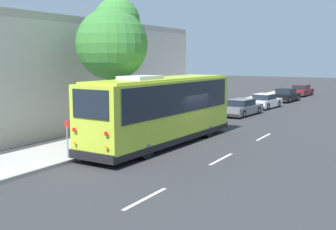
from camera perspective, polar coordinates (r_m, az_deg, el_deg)
ground_plane at (r=22.16m, az=2.36°, el=-3.63°), size 160.00×160.00×0.00m
sidewalk_slab at (r=24.07m, az=-5.49°, el=-2.56°), size 80.00×3.15×0.15m
curb_strip at (r=23.17m, az=-2.17°, el=-2.94°), size 80.00×0.14×0.15m
shuttle_bus at (r=21.03m, az=-0.78°, el=1.01°), size 10.69×2.76×3.55m
parked_sedan_gray at (r=32.65m, az=9.96°, el=0.96°), size 4.65×1.98×1.26m
parked_sedan_white at (r=37.79m, az=12.98°, el=1.80°), size 4.33×2.02×1.27m
parked_sedan_black at (r=44.12m, az=15.66°, el=2.55°), size 4.33×2.05×1.30m
parked_sedan_maroon at (r=51.28m, az=17.61°, el=3.16°), size 4.54×1.98×1.30m
street_tree at (r=22.42m, az=-7.47°, el=10.07°), size 3.74×3.74×7.36m
sign_post_near at (r=18.34m, az=-13.47°, el=-3.14°), size 0.06×0.22×1.59m
sign_post_far at (r=19.37m, az=-10.61°, el=-2.71°), size 0.06×0.22×1.45m
fire_hydrant at (r=28.07m, az=3.19°, el=-0.08°), size 0.22×0.22×0.81m
building_backdrop at (r=28.76m, az=-14.89°, el=5.07°), size 22.32×7.49×6.70m
lane_stripe_behind at (r=13.43m, az=-3.07°, el=-11.22°), size 2.40×0.14×0.01m
lane_stripe_mid at (r=18.54m, az=7.22°, el=-5.93°), size 2.40×0.14×0.01m
lane_stripe_ahead at (r=24.06m, az=12.83°, el=-2.90°), size 2.40×0.14×0.01m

